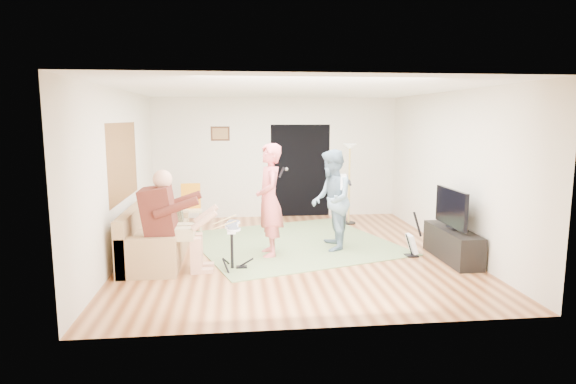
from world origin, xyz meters
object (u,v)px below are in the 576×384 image
object	(u,v)px
sofa	(151,242)
dining_chair	(192,215)
drum_kit	(232,249)
singer	(269,200)
guitarist	(331,200)
tv_cabinet	(452,244)
guitar_spare	(412,244)
television	(451,207)
torchiere_lamp	(349,169)

from	to	relation	value
sofa	dining_chair	size ratio (longest dim) A/B	2.18
drum_kit	dining_chair	size ratio (longest dim) A/B	0.74
sofa	singer	distance (m)	2.01
guitarist	tv_cabinet	bearing A→B (deg)	71.82
sofa	guitar_spare	xyz separation A→B (m)	(4.22, -0.30, -0.06)
singer	guitar_spare	world-z (taller)	singer
drum_kit	guitar_spare	xyz separation A→B (m)	(2.93, 0.35, -0.09)
guitar_spare	tv_cabinet	xyz separation A→B (m)	(0.57, -0.24, 0.04)
dining_chair	singer	bearing A→B (deg)	-58.44
guitar_spare	television	xyz separation A→B (m)	(0.52, -0.24, 0.64)
sofa	drum_kit	bearing A→B (deg)	-26.70
dining_chair	tv_cabinet	xyz separation A→B (m)	(4.31, -2.44, -0.09)
torchiere_lamp	dining_chair	world-z (taller)	torchiere_lamp
guitar_spare	torchiere_lamp	bearing A→B (deg)	100.07
sofa	dining_chair	xyz separation A→B (m)	(0.48, 1.90, 0.06)
tv_cabinet	television	distance (m)	0.60
singer	dining_chair	world-z (taller)	singer
torchiere_lamp	singer	bearing A→B (deg)	-129.87
sofa	guitar_spare	size ratio (longest dim) A/B	2.77
dining_chair	tv_cabinet	distance (m)	4.96
guitarist	guitar_spare	world-z (taller)	guitarist
singer	torchiere_lamp	size ratio (longest dim) A/B	1.08
sofa	singer	bearing A→B (deg)	0.55
drum_kit	television	distance (m)	3.49
sofa	guitar_spare	distance (m)	4.23
sofa	torchiere_lamp	xyz separation A→B (m)	(3.76, 2.24, 0.89)
television	drum_kit	bearing A→B (deg)	-178.20
drum_kit	singer	bearing A→B (deg)	47.49
singer	torchiere_lamp	xyz separation A→B (m)	(1.86, 2.23, 0.25)
singer	television	size ratio (longest dim) A/B	1.81
torchiere_lamp	tv_cabinet	distance (m)	3.11
drum_kit	television	size ratio (longest dim) A/B	0.69
tv_cabinet	television	bearing A→B (deg)	180.00
drum_kit	torchiere_lamp	xyz separation A→B (m)	(2.47, 2.89, 0.86)
guitarist	torchiere_lamp	world-z (taller)	guitarist
singer	dining_chair	distance (m)	2.43
guitar_spare	torchiere_lamp	distance (m)	2.76
drum_kit	television	world-z (taller)	television
sofa	drum_kit	xyz separation A→B (m)	(1.29, -0.65, 0.03)
drum_kit	tv_cabinet	xyz separation A→B (m)	(3.50, 0.11, -0.05)
sofa	torchiere_lamp	size ratio (longest dim) A/B	1.21
guitarist	guitar_spare	size ratio (longest dim) A/B	2.32
sofa	tv_cabinet	world-z (taller)	sofa
singer	torchiere_lamp	bearing A→B (deg)	135.76
sofa	torchiere_lamp	world-z (taller)	torchiere_lamp
guitar_spare	sofa	bearing A→B (deg)	175.87
drum_kit	singer	size ratio (longest dim) A/B	0.38
guitarist	dining_chair	bearing A→B (deg)	-116.93
singer	torchiere_lamp	world-z (taller)	singer
drum_kit	dining_chair	distance (m)	2.67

